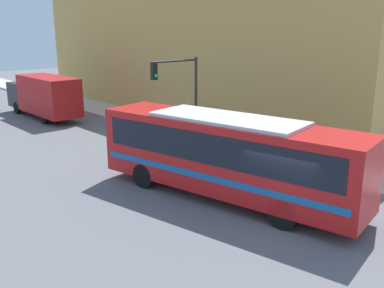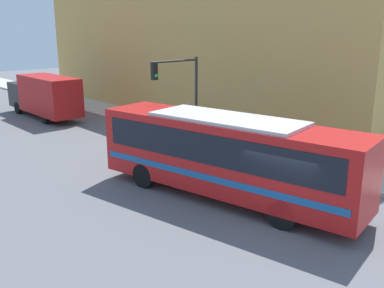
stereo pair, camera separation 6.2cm
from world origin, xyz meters
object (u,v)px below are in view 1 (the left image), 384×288
(city_bus, at_px, (226,152))
(delivery_truck, at_px, (44,95))
(fire_hydrant, at_px, (259,148))
(parking_meter, at_px, (226,130))
(pedestrian_near_corner, at_px, (189,116))
(traffic_light_pole, at_px, (180,84))

(city_bus, bearing_deg, delivery_truck, 75.50)
(fire_hydrant, height_order, parking_meter, parking_meter)
(delivery_truck, relative_size, pedestrian_near_corner, 4.80)
(city_bus, distance_m, parking_meter, 7.11)
(delivery_truck, distance_m, parking_meter, 15.16)
(city_bus, height_order, parking_meter, city_bus)
(city_bus, distance_m, pedestrian_near_corner, 11.11)
(traffic_light_pole, distance_m, pedestrian_near_corner, 3.65)
(delivery_truck, height_order, traffic_light_pole, traffic_light_pole)
(city_bus, xyz_separation_m, parking_meter, (5.17, 4.81, -0.79))
(fire_hydrant, xyz_separation_m, traffic_light_pole, (-1.05, 4.85, 2.88))
(delivery_truck, distance_m, pedestrian_near_corner, 11.48)
(fire_hydrant, bearing_deg, pedestrian_near_corner, 80.14)
(parking_meter, distance_m, pedestrian_near_corner, 4.44)
(delivery_truck, relative_size, fire_hydrant, 11.71)
(fire_hydrant, bearing_deg, city_bus, -154.06)
(city_bus, xyz_separation_m, fire_hydrant, (5.17, 2.52, -1.36))
(parking_meter, xyz_separation_m, pedestrian_near_corner, (1.14, 4.29, -0.03))
(delivery_truck, relative_size, traffic_light_pole, 1.78)
(city_bus, distance_m, delivery_truck, 19.56)
(parking_meter, bearing_deg, city_bus, -137.11)
(city_bus, distance_m, fire_hydrant, 5.91)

